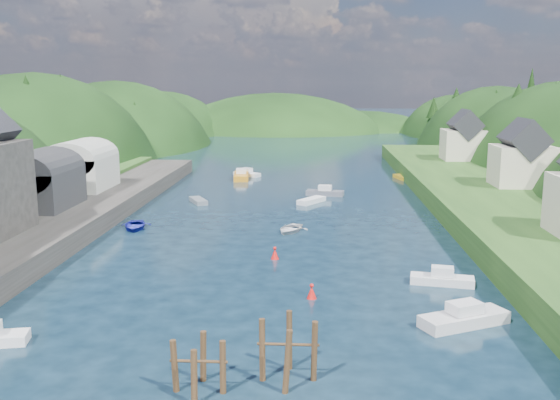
# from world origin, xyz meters

# --- Properties ---
(ground) EXTENTS (600.00, 600.00, 0.00)m
(ground) POSITION_xyz_m (0.00, 50.00, 0.00)
(ground) COLOR black
(ground) RESTS_ON ground
(hillside_left) EXTENTS (44.00, 245.56, 52.00)m
(hillside_left) POSITION_xyz_m (-45.00, 75.00, -8.03)
(hillside_left) COLOR black
(hillside_left) RESTS_ON ground
(far_hills) EXTENTS (103.00, 68.00, 44.00)m
(far_hills) POSITION_xyz_m (1.22, 174.01, -10.80)
(far_hills) COLOR black
(far_hills) RESTS_ON ground
(hill_trees) EXTENTS (91.92, 153.89, 12.71)m
(hill_trees) POSITION_xyz_m (0.35, 64.73, 11.04)
(hill_trees) COLOR black
(hill_trees) RESTS_ON ground
(boat_sheds) EXTENTS (7.00, 21.00, 7.50)m
(boat_sheds) POSITION_xyz_m (-26.00, 39.00, 5.27)
(boat_sheds) COLOR #2D2D30
(boat_sheds) RESTS_ON quay_left
(terrace_right) EXTENTS (16.00, 120.00, 2.40)m
(terrace_right) POSITION_xyz_m (25.00, 40.00, 1.20)
(terrace_right) COLOR #234719
(terrace_right) RESTS_ON ground
(right_bank_cottages) EXTENTS (9.00, 59.24, 8.41)m
(right_bank_cottages) POSITION_xyz_m (28.00, 48.33, 5.84)
(right_bank_cottages) COLOR beige
(right_bank_cottages) RESTS_ON terrace_right
(piling_cluster_near) EXTENTS (2.85, 2.70, 3.31)m
(piling_cluster_near) POSITION_xyz_m (-2.18, -2.36, 1.08)
(piling_cluster_near) COLOR #382314
(piling_cluster_near) RESTS_ON ground
(piling_cluster_far) EXTENTS (3.18, 2.97, 3.86)m
(piling_cluster_far) POSITION_xyz_m (2.15, -0.84, 1.36)
(piling_cluster_far) COLOR #382314
(piling_cluster_far) RESTS_ON ground
(channel_buoy_near) EXTENTS (0.70, 0.70, 1.10)m
(channel_buoy_near) POSITION_xyz_m (3.23, 11.61, 0.48)
(channel_buoy_near) COLOR red
(channel_buoy_near) RESTS_ON ground
(channel_buoy_far) EXTENTS (0.70, 0.70, 1.10)m
(channel_buoy_far) POSITION_xyz_m (-0.06, 21.53, 0.48)
(channel_buoy_far) COLOR red
(channel_buoy_far) RESTS_ON ground
(moored_boats) EXTENTS (37.16, 90.36, 2.11)m
(moored_boats) POSITION_xyz_m (-5.31, 28.03, 0.52)
(moored_boats) COLOR white
(moored_boats) RESTS_ON ground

